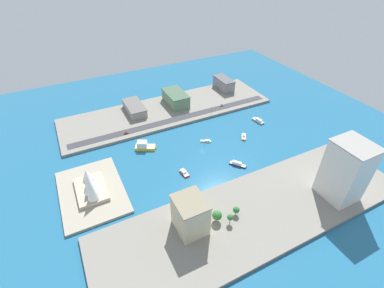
{
  "coord_description": "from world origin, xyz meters",
  "views": [
    {
      "loc": [
        -180.38,
        102.15,
        162.4
      ],
      "look_at": [
        12.26,
        4.97,
        1.37
      ],
      "focal_mm": 25.98,
      "sensor_mm": 36.0,
      "label": 1
    }
  ],
  "objects": [
    {
      "name": "pickup_red",
      "position": [
        56.38,
        57.46,
        3.63
      ],
      "size": [
        1.96,
        4.46,
        1.63
      ],
      "color": "black",
      "rests_on": "road_strip"
    },
    {
      "name": "warehouse_low_gray",
      "position": [
        101.1,
        -86.01,
        9.83
      ],
      "size": [
        32.28,
        14.98,
        14.23
      ],
      "color": "gray",
      "rests_on": "quay_east"
    },
    {
      "name": "tugboat_red",
      "position": [
        -21.17,
        29.28,
        1.22
      ],
      "size": [
        11.29,
        5.59,
        3.19
      ],
      "color": "red",
      "rests_on": "ground_plane"
    },
    {
      "name": "sailboat_small_white",
      "position": [
        11.06,
        -9.74,
        0.95
      ],
      "size": [
        7.74,
        10.55,
        12.36
      ],
      "color": "white",
      "rests_on": "ground_plane"
    },
    {
      "name": "quay_east",
      "position": [
        83.04,
        0.0,
        1.34
      ],
      "size": [
        70.0,
        240.0,
        2.68
      ],
      "primitive_type": "cube",
      "color": "gray",
      "rests_on": "ground_plane"
    },
    {
      "name": "patrol_launch_navy",
      "position": [
        -32.51,
        -17.61,
        1.4
      ],
      "size": [
        14.11,
        12.19,
        3.79
      ],
      "color": "#1E284C",
      "rests_on": "ground_plane"
    },
    {
      "name": "park_tree_cluster",
      "position": [
        -78.61,
        26.46,
        8.06
      ],
      "size": [
        11.35,
        20.95,
        8.99
      ],
      "color": "brown",
      "rests_on": "quay_west"
    },
    {
      "name": "sedan_silver",
      "position": [
        61.75,
        -58.97,
        3.66
      ],
      "size": [
        2.07,
        4.46,
        1.7
      ],
      "color": "black",
      "rests_on": "road_strip"
    },
    {
      "name": "ferry_yellow_fast",
      "position": [
        27.79,
        47.96,
        3.07
      ],
      "size": [
        15.84,
        21.03,
        8.03
      ],
      "color": "yellow",
      "rests_on": "ground_plane"
    },
    {
      "name": "quay_west",
      "position": [
        -83.04,
        0.0,
        1.34
      ],
      "size": [
        70.0,
        240.0,
        2.68
      ],
      "primitive_type": "cube",
      "color": "gray",
      "rests_on": "ground_plane"
    },
    {
      "name": "carpark_squat_concrete",
      "position": [
        95.54,
        35.89,
        7.31
      ],
      "size": [
        39.33,
        18.11,
        9.2
      ],
      "color": "gray",
      "rests_on": "quay_east"
    },
    {
      "name": "yacht_sleek_gray",
      "position": [
        17.81,
        -78.74,
        1.48
      ],
      "size": [
        15.97,
        6.92,
        3.99
      ],
      "color": "#999EA3",
      "rests_on": "ground_plane"
    },
    {
      "name": "ground_plane",
      "position": [
        0.0,
        0.0,
        0.0
      ],
      "size": [
        440.0,
        440.0,
        0.0
      ],
      "primitive_type": "plane",
      "color": "#23668E"
    },
    {
      "name": "hotel_broad_white",
      "position": [
        -97.29,
        -64.33,
        26.7
      ],
      "size": [
        27.15,
        24.36,
        47.96
      ],
      "color": "silver",
      "rests_on": "quay_west"
    },
    {
      "name": "traffic_light_waterfront",
      "position": [
        52.97,
        -40.49,
        7.03
      ],
      "size": [
        0.36,
        0.36,
        6.5
      ],
      "color": "black",
      "rests_on": "quay_east"
    },
    {
      "name": "peninsula_point",
      "position": [
        -7.77,
        103.9,
        1.0
      ],
      "size": [
        69.07,
        47.89,
        2.0
      ],
      "primitive_type": "cube",
      "color": "#A89E89",
      "rests_on": "ground_plane"
    },
    {
      "name": "water_taxi_orange",
      "position": [
        -0.11,
        -47.27,
        1.15
      ],
      "size": [
        10.95,
        9.27,
        3.39
      ],
      "color": "orange",
      "rests_on": "ground_plane"
    },
    {
      "name": "road_strip",
      "position": [
        59.12,
        0.0,
        2.76
      ],
      "size": [
        9.64,
        228.0,
        0.15
      ],
      "primitive_type": "cube",
      "color": "#38383D",
      "rests_on": "quay_east"
    },
    {
      "name": "terminal_long_green",
      "position": [
        92.04,
        -13.6,
        9.89
      ],
      "size": [
        38.16,
        21.35,
        14.36
      ],
      "color": "slate",
      "rests_on": "quay_east"
    },
    {
      "name": "office_block_beige",
      "position": [
        -74.46,
        49.97,
        16.02
      ],
      "size": [
        22.8,
        19.61,
        26.61
      ],
      "color": "#C6B793",
      "rests_on": "quay_west"
    },
    {
      "name": "opera_landmark",
      "position": [
        -9.61,
        103.9,
        9.78
      ],
      "size": [
        33.83,
        22.25,
        22.96
      ],
      "color": "#BCAD93",
      "rests_on": "peninsula_point"
    }
  ]
}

